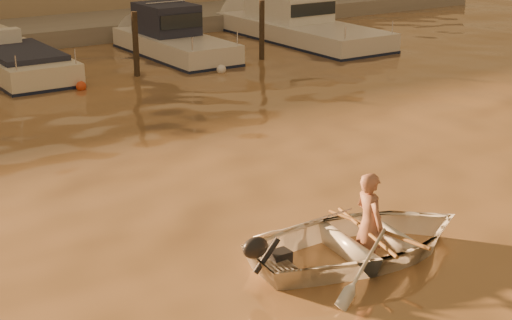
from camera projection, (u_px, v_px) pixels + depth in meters
ground_plane at (257, 299)px, 11.02m from camera, size 160.00×160.00×0.00m
dinghy at (363, 241)px, 12.22m from camera, size 4.00×3.07×0.77m
person at (369, 224)px, 12.17m from camera, size 0.47×0.65×1.67m
outboard_motor at (279, 259)px, 11.57m from camera, size 0.94×0.50×0.70m
oar_port at (377, 229)px, 12.28m from camera, size 0.25×2.10×0.13m
oar_starboard at (366, 231)px, 12.19m from camera, size 0.66×2.03×0.13m
moored_boat_3 at (19, 68)px, 24.48m from camera, size 2.17×6.22×0.95m
moored_boat_4 at (175, 38)px, 27.25m from camera, size 2.10×6.53×1.75m
moored_boat_5 at (301, 24)px, 30.16m from camera, size 2.71×8.94×1.75m
piling_3 at (136, 48)px, 24.10m from camera, size 0.18×0.18×2.20m
piling_4 at (262, 33)px, 26.59m from camera, size 0.18×0.18×2.20m
fender_d at (81, 86)px, 22.70m from camera, size 0.30×0.30×0.30m
fender_e at (221, 69)px, 24.87m from camera, size 0.30×0.30×0.30m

